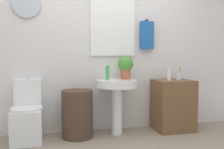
# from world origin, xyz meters

# --- Properties ---
(back_wall) EXTENTS (4.40, 0.18, 2.60)m
(back_wall) POSITION_xyz_m (0.00, 1.15, 1.31)
(back_wall) COLOR silver
(back_wall) RESTS_ON ground_plane
(toilet) EXTENTS (0.38, 0.51, 0.79)m
(toilet) POSITION_xyz_m (-1.00, 0.89, 0.30)
(toilet) COLOR white
(toilet) RESTS_ON ground_plane
(laundry_hamper) EXTENTS (0.40, 0.40, 0.62)m
(laundry_hamper) POSITION_xyz_m (-0.38, 0.85, 0.31)
(laundry_hamper) COLOR #4C3828
(laundry_hamper) RESTS_ON ground_plane
(pedestal_sink) EXTENTS (0.56, 0.56, 0.74)m
(pedestal_sink) POSITION_xyz_m (0.16, 0.85, 0.58)
(pedestal_sink) COLOR white
(pedestal_sink) RESTS_ON ground_plane
(faucet) EXTENTS (0.03, 0.03, 0.10)m
(faucet) POSITION_xyz_m (0.16, 0.97, 0.79)
(faucet) COLOR silver
(faucet) RESTS_ON pedestal_sink
(wooden_cabinet) EXTENTS (0.53, 0.44, 0.72)m
(wooden_cabinet) POSITION_xyz_m (1.00, 0.85, 0.36)
(wooden_cabinet) COLOR brown
(wooden_cabinet) RESTS_ON ground_plane
(soap_bottle) EXTENTS (0.05, 0.05, 0.19)m
(soap_bottle) POSITION_xyz_m (0.04, 0.90, 0.84)
(soap_bottle) COLOR green
(soap_bottle) RESTS_ON pedestal_sink
(potted_plant) EXTENTS (0.21, 0.21, 0.32)m
(potted_plant) POSITION_xyz_m (0.30, 0.91, 0.93)
(potted_plant) COLOR #AD5B38
(potted_plant) RESTS_ON pedestal_sink
(lotion_bottle) EXTENTS (0.05, 0.05, 0.19)m
(lotion_bottle) POSITION_xyz_m (0.90, 0.81, 0.82)
(lotion_bottle) COLOR white
(lotion_bottle) RESTS_ON wooden_cabinet
(toothbrush_cup) EXTENTS (0.08, 0.08, 0.19)m
(toothbrush_cup) POSITION_xyz_m (1.09, 0.87, 0.78)
(toothbrush_cup) COLOR silver
(toothbrush_cup) RESTS_ON wooden_cabinet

